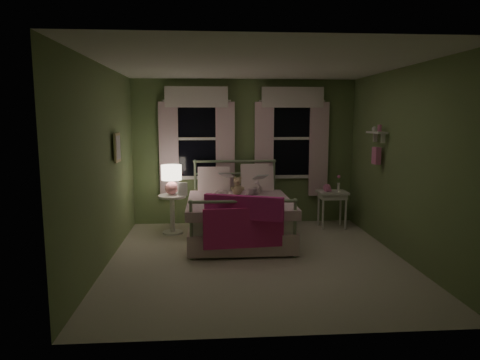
{
  "coord_description": "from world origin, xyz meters",
  "views": [
    {
      "loc": [
        -0.64,
        -5.62,
        1.92
      ],
      "look_at": [
        -0.18,
        0.68,
        1.0
      ],
      "focal_mm": 32.0,
      "sensor_mm": 36.0,
      "label": 1
    }
  ],
  "objects": [
    {
      "name": "child_left",
      "position": [
        -0.46,
        1.45,
        0.91
      ],
      "size": [
        0.28,
        0.23,
        0.68
      ],
      "primitive_type": "imported",
      "rotation": [
        0.0,
        0.0,
        2.86
      ],
      "color": "#F7D1DD",
      "rests_on": "bed"
    },
    {
      "name": "book_left",
      "position": [
        -0.46,
        1.2,
        0.96
      ],
      "size": [
        0.22,
        0.17,
        0.26
      ],
      "primitive_type": "imported",
      "rotation": [
        1.22,
        0.0,
        -0.3
      ],
      "color": "beige",
      "rests_on": "child_left"
    },
    {
      "name": "window_left",
      "position": [
        -0.85,
        2.03,
        1.62
      ],
      "size": [
        1.34,
        0.13,
        1.96
      ],
      "color": "black",
      "rests_on": "room_shell"
    },
    {
      "name": "room_shell",
      "position": [
        0.0,
        0.0,
        1.3
      ],
      "size": [
        4.2,
        4.2,
        4.2
      ],
      "color": "beige",
      "rests_on": "ground"
    },
    {
      "name": "nightstand_right",
      "position": [
        1.5,
        1.6,
        0.55
      ],
      "size": [
        0.5,
        0.4,
        0.64
      ],
      "color": "white",
      "rests_on": "ground"
    },
    {
      "name": "book_nightstand",
      "position": [
        -1.16,
        1.34,
        0.66
      ],
      "size": [
        0.19,
        0.25,
        0.02
      ],
      "primitive_type": "imported",
      "rotation": [
        0.0,
        0.0,
        -0.15
      ],
      "color": "beige",
      "rests_on": "nightstand_left"
    },
    {
      "name": "bud_vase",
      "position": [
        1.62,
        1.65,
        0.79
      ],
      "size": [
        0.06,
        0.06,
        0.28
      ],
      "color": "white",
      "rests_on": "nightstand_right"
    },
    {
      "name": "framed_picture",
      "position": [
        -1.95,
        0.6,
        1.5
      ],
      "size": [
        0.03,
        0.32,
        0.42
      ],
      "color": "beige",
      "rests_on": "room_shell"
    },
    {
      "name": "teddy_bear",
      "position": [
        -0.18,
        1.29,
        0.79
      ],
      "size": [
        0.23,
        0.18,
        0.31
      ],
      "color": "tan",
      "rests_on": "bed"
    },
    {
      "name": "wall_shelf",
      "position": [
        1.9,
        0.7,
        1.52
      ],
      "size": [
        0.15,
        0.5,
        0.6
      ],
      "color": "white",
      "rests_on": "room_shell"
    },
    {
      "name": "pink_throw",
      "position": [
        -0.18,
        0.0,
        0.61
      ],
      "size": [
        1.1,
        0.48,
        0.71
      ],
      "color": "#D92A8B",
      "rests_on": "bed"
    },
    {
      "name": "nightstand_left",
      "position": [
        -1.26,
        1.42,
        0.42
      ],
      "size": [
        0.46,
        0.46,
        0.65
      ],
      "color": "white",
      "rests_on": "ground"
    },
    {
      "name": "bed",
      "position": [
        -0.18,
        1.02,
        0.38
      ],
      "size": [
        1.58,
        2.04,
        1.18
      ],
      "color": "white",
      "rests_on": "ground"
    },
    {
      "name": "pink_toy",
      "position": [
        1.4,
        1.59,
        0.71
      ],
      "size": [
        0.14,
        0.19,
        0.14
      ],
      "color": "pink",
      "rests_on": "nightstand_right"
    },
    {
      "name": "window_right",
      "position": [
        0.85,
        2.03,
        1.62
      ],
      "size": [
        1.34,
        0.13,
        1.96
      ],
      "color": "black",
      "rests_on": "room_shell"
    },
    {
      "name": "child_right",
      "position": [
        0.1,
        1.45,
        0.97
      ],
      "size": [
        0.46,
        0.41,
        0.8
      ],
      "primitive_type": "imported",
      "rotation": [
        0.0,
        0.0,
        2.83
      ],
      "color": "#F7D1DD",
      "rests_on": "bed"
    },
    {
      "name": "table_lamp",
      "position": [
        -1.26,
        1.42,
        0.95
      ],
      "size": [
        0.33,
        0.33,
        0.49
      ],
      "color": "pink",
      "rests_on": "nightstand_left"
    },
    {
      "name": "book_right",
      "position": [
        0.1,
        1.2,
        0.92
      ],
      "size": [
        0.22,
        0.15,
        0.26
      ],
      "primitive_type": "imported",
      "rotation": [
        1.22,
        0.0,
        0.23
      ],
      "color": "beige",
      "rests_on": "child_right"
    }
  ]
}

